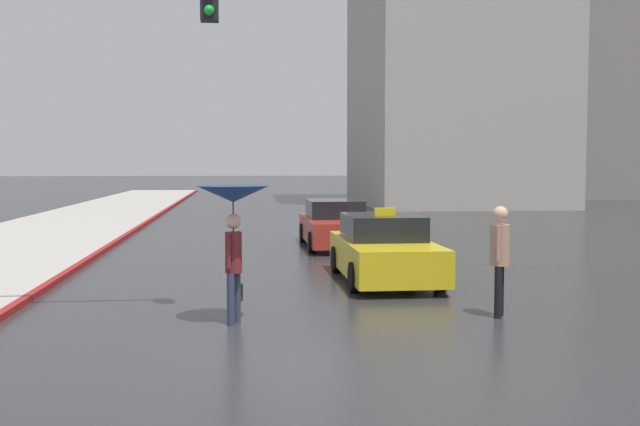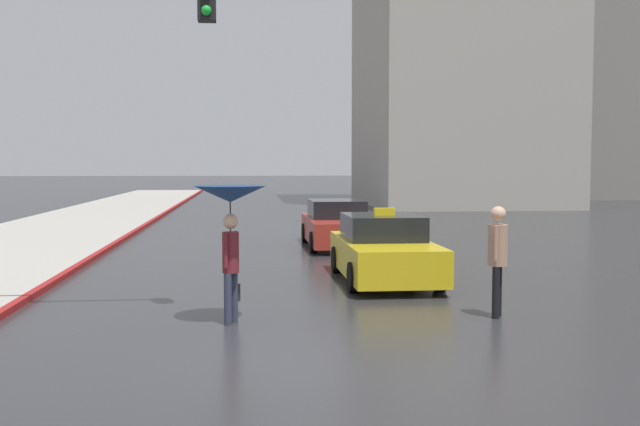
% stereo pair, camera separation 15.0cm
% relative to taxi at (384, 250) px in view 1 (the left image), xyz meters
% --- Properties ---
extents(ground_plane, '(300.00, 300.00, 0.00)m').
position_rel_taxi_xyz_m(ground_plane, '(-1.82, -6.75, -0.65)').
color(ground_plane, '#2D2D30').
extents(taxi, '(1.91, 4.42, 1.56)m').
position_rel_taxi_xyz_m(taxi, '(0.00, 0.00, 0.00)').
color(taxi, gold).
rests_on(taxi, ground_plane).
extents(sedan_red, '(1.91, 4.75, 1.40)m').
position_rel_taxi_xyz_m(sedan_red, '(-0.19, 6.67, -0.00)').
color(sedan_red, '#A52D23').
rests_on(sedan_red, ground_plane).
extents(pedestrian_with_umbrella, '(1.13, 1.13, 2.16)m').
position_rel_taxi_xyz_m(pedestrian_with_umbrella, '(-3.17, -4.03, 1.15)').
color(pedestrian_with_umbrella, '#2D3347').
rests_on(pedestrian_with_umbrella, ground_plane).
extents(pedestrian_man, '(0.43, 0.44, 1.82)m').
position_rel_taxi_xyz_m(pedestrian_man, '(1.14, -3.96, 0.44)').
color(pedestrian_man, black).
rests_on(pedestrian_man, ground_plane).
extents(traffic_light, '(4.16, 0.38, 5.83)m').
position_rel_taxi_xyz_m(traffic_light, '(-5.84, -3.69, 3.43)').
color(traffic_light, black).
rests_on(traffic_light, ground_plane).
extents(building_tower_far, '(15.37, 9.42, 28.28)m').
position_rel_taxi_xyz_m(building_tower_far, '(25.65, 37.84, 13.49)').
color(building_tower_far, gray).
rests_on(building_tower_far, ground_plane).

